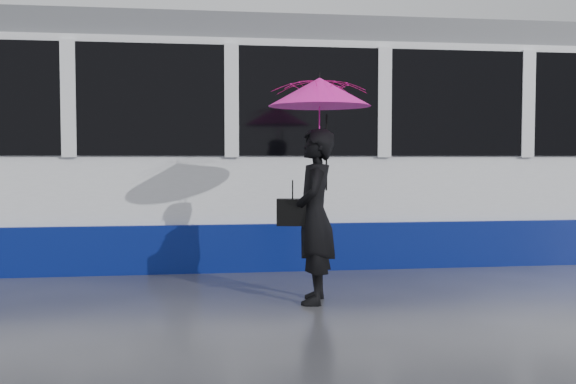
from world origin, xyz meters
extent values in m
plane|color=#2D2D32|center=(0.00, 0.00, 0.00)|extent=(90.00, 90.00, 0.00)
cube|color=#3F3D38|center=(0.00, 1.78, 0.01)|extent=(34.00, 0.07, 0.02)
cube|color=#3F3D38|center=(0.00, 3.22, 0.01)|extent=(34.00, 0.07, 0.02)
imported|color=black|center=(1.53, -0.57, 0.88)|extent=(0.54, 0.72, 1.76)
imported|color=#FF1571|center=(1.58, -0.57, 1.86)|extent=(1.14, 1.16, 0.88)
cone|color=#FF1571|center=(1.58, -0.57, 2.13)|extent=(1.23, 1.23, 0.29)
cylinder|color=black|center=(1.58, -0.57, 2.30)|extent=(0.01, 0.01, 0.07)
cylinder|color=black|center=(1.65, -0.55, 1.53)|extent=(0.02, 0.02, 0.77)
cube|color=black|center=(1.31, -0.55, 0.92)|extent=(0.34, 0.20, 0.27)
cylinder|color=black|center=(1.31, -0.55, 1.15)|extent=(0.01, 0.01, 0.18)
camera|label=1|loc=(0.40, -6.94, 1.46)|focal=40.00mm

